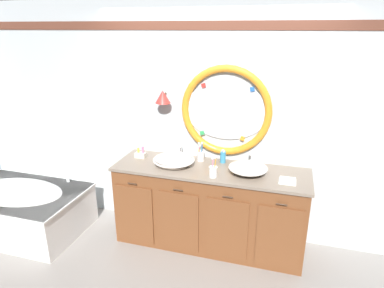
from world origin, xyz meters
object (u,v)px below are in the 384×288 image
(folded_hand_towel, at_px, (287,181))
(toiletry_basket, at_px, (141,154))
(sink_basin_left, at_px, (174,160))
(toothbrush_holder_right, at_px, (213,171))
(soap_dispenser, at_px, (223,157))
(bathtub, at_px, (20,206))
(toothbrush_holder_left, at_px, (201,155))
(sink_basin_right, at_px, (248,168))

(folded_hand_towel, height_order, toiletry_basket, toiletry_basket)
(sink_basin_left, bearing_deg, toothbrush_holder_right, -19.99)
(toothbrush_holder_right, bearing_deg, soap_dispenser, 87.58)
(toothbrush_holder_right, bearing_deg, bathtub, -175.43)
(toothbrush_holder_left, relative_size, folded_hand_towel, 1.38)
(bathtub, height_order, toothbrush_holder_left, toothbrush_holder_left)
(toothbrush_holder_right, height_order, toiletry_basket, toothbrush_holder_right)
(soap_dispenser, bearing_deg, bathtub, -165.95)
(sink_basin_left, distance_m, toiletry_basket, 0.45)
(bathtub, xyz_separation_m, soap_dispenser, (2.31, 0.58, 0.67))
(sink_basin_left, distance_m, sink_basin_right, 0.79)
(sink_basin_right, distance_m, toiletry_basket, 1.23)
(sink_basin_left, distance_m, folded_hand_towel, 1.18)
(toothbrush_holder_left, bearing_deg, toothbrush_holder_right, -58.73)
(soap_dispenser, bearing_deg, toothbrush_holder_left, -175.76)
(bathtub, xyz_separation_m, toiletry_basket, (1.39, 0.46, 0.64))
(soap_dispenser, bearing_deg, sink_basin_left, -155.35)
(toothbrush_holder_left, height_order, soap_dispenser, toothbrush_holder_left)
(bathtub, height_order, sink_basin_left, sink_basin_left)
(sink_basin_right, bearing_deg, folded_hand_towel, -13.27)
(bathtub, bearing_deg, toiletry_basket, 18.41)
(toothbrush_holder_right, height_order, folded_hand_towel, toothbrush_holder_right)
(sink_basin_right, xyz_separation_m, folded_hand_towel, (0.39, -0.09, -0.05))
(bathtub, height_order, toiletry_basket, toiletry_basket)
(toothbrush_holder_left, bearing_deg, toiletry_basket, -171.77)
(toothbrush_holder_right, height_order, soap_dispenser, toothbrush_holder_right)
(sink_basin_left, height_order, sink_basin_right, sink_basin_right)
(sink_basin_right, height_order, toothbrush_holder_left, toothbrush_holder_left)
(soap_dispenser, bearing_deg, toiletry_basket, -172.83)
(toiletry_basket, bearing_deg, toothbrush_holder_left, 8.23)
(toothbrush_holder_right, distance_m, toiletry_basket, 0.95)
(folded_hand_towel, bearing_deg, sink_basin_left, 175.55)
(toothbrush_holder_left, xyz_separation_m, folded_hand_towel, (0.94, -0.30, -0.04))
(toothbrush_holder_left, distance_m, soap_dispenser, 0.25)
(bathtub, xyz_separation_m, toothbrush_holder_left, (2.07, 0.56, 0.66))
(toothbrush_holder_right, bearing_deg, sink_basin_left, 160.01)
(toiletry_basket, bearing_deg, bathtub, -161.59)
(sink_basin_left, relative_size, folded_hand_towel, 2.78)
(sink_basin_right, xyz_separation_m, toothbrush_holder_left, (-0.55, 0.21, -0.00))
(sink_basin_left, bearing_deg, bathtub, -169.00)
(sink_basin_left, bearing_deg, toiletry_basket, 166.09)
(toothbrush_holder_right, relative_size, toiletry_basket, 1.71)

